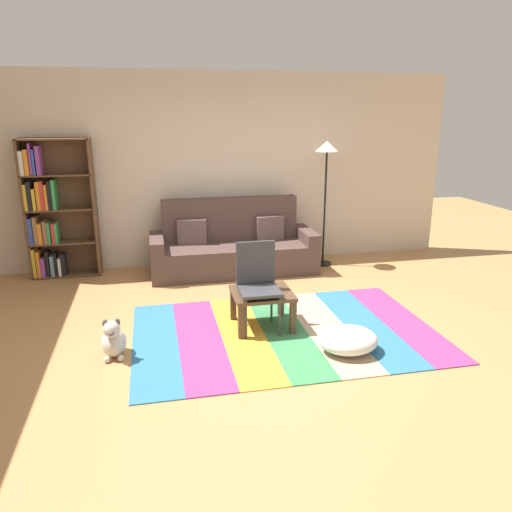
{
  "coord_description": "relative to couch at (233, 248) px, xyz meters",
  "views": [
    {
      "loc": [
        -1.0,
        -4.5,
        2.15
      ],
      "look_at": [
        0.07,
        0.5,
        0.65
      ],
      "focal_mm": 34.46,
      "sensor_mm": 36.0,
      "label": 1
    }
  ],
  "objects": [
    {
      "name": "couch",
      "position": [
        0.0,
        0.0,
        0.0
      ],
      "size": [
        2.26,
        0.8,
        1.0
      ],
      "color": "#4C3833",
      "rests_on": "ground_plane"
    },
    {
      "name": "ground_plane",
      "position": [
        -0.07,
        -2.02,
        -0.34
      ],
      "size": [
        14.0,
        14.0,
        0.0
      ],
      "primitive_type": "plane",
      "color": "#B27F4C"
    },
    {
      "name": "back_wall",
      "position": [
        -0.07,
        0.53,
        1.01
      ],
      "size": [
        6.8,
        0.1,
        2.7
      ],
      "primitive_type": "cube",
      "color": "beige",
      "rests_on": "ground_plane"
    },
    {
      "name": "pouf",
      "position": [
        0.63,
        -2.65,
        -0.21
      ],
      "size": [
        0.56,
        0.48,
        0.23
      ],
      "primitive_type": "ellipsoid",
      "color": "white",
      "rests_on": "rug"
    },
    {
      "name": "folding_chair",
      "position": [
        -0.07,
        -1.94,
        0.2
      ],
      "size": [
        0.4,
        0.4,
        0.9
      ],
      "rotation": [
        0.0,
        0.0,
        -0.34
      ],
      "color": "#38383D",
      "rests_on": "ground_plane"
    },
    {
      "name": "standing_lamp",
      "position": [
        1.34,
        0.03,
        1.14
      ],
      "size": [
        0.32,
        0.32,
        1.77
      ],
      "color": "black",
      "rests_on": "ground_plane"
    },
    {
      "name": "dog",
      "position": [
        -1.48,
        -2.27,
        -0.18
      ],
      "size": [
        0.22,
        0.35,
        0.4
      ],
      "color": "beige",
      "rests_on": "ground_plane"
    },
    {
      "name": "bookshelf",
      "position": [
        -2.37,
        0.28,
        0.54
      ],
      "size": [
        0.9,
        0.28,
        1.84
      ],
      "color": "brown",
      "rests_on": "ground_plane"
    },
    {
      "name": "coffee_table",
      "position": [
        -0.02,
        -1.93,
        -0.02
      ],
      "size": [
        0.61,
        0.55,
        0.38
      ],
      "color": "#513826",
      "rests_on": "rug"
    },
    {
      "name": "rug",
      "position": [
        0.18,
        -2.12,
        -0.33
      ],
      "size": [
        3.02,
        2.01,
        0.01
      ],
      "color": "teal",
      "rests_on": "ground_plane"
    },
    {
      "name": "tv_remote",
      "position": [
        0.04,
        -1.98,
        0.06
      ],
      "size": [
        0.06,
        0.15,
        0.02
      ],
      "primitive_type": "cube",
      "rotation": [
        0.0,
        0.0,
        0.13
      ],
      "color": "black",
      "rests_on": "coffee_table"
    }
  ]
}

